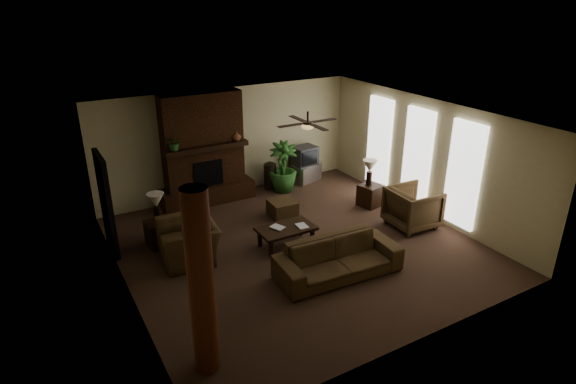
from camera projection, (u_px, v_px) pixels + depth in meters
room_shell at (298, 185)px, 9.66m from camera, size 7.00×7.00×7.00m
fireplace at (204, 158)px, 11.96m from camera, size 2.40×0.70×2.80m
windows at (417, 157)px, 11.42m from camera, size 0.08×3.65×2.35m
log_column at (201, 285)px, 6.39m from camera, size 0.36×0.36×2.80m
doorway at (106, 204)px, 9.65m from camera, size 0.10×1.00×2.10m
ceiling_fan at (308, 125)px, 9.64m from camera, size 1.35×1.35×0.37m
sofa at (338, 253)px, 9.00m from camera, size 2.45×0.85×0.94m
armchair_left at (188, 235)px, 9.51m from camera, size 0.89×1.28×1.07m
armchair_right at (413, 206)px, 10.85m from camera, size 0.99×1.05×1.03m
coffee_table at (286, 230)px, 10.08m from camera, size 1.20×0.70×0.43m
ottoman at (282, 209)px, 11.45m from camera, size 0.63×0.63×0.40m
tv_stand at (306, 172)px, 13.62m from camera, size 0.97×0.75×0.50m
tv at (305, 156)px, 13.39m from camera, size 0.70×0.59×0.52m
floor_vase at (270, 173)px, 13.02m from camera, size 0.34×0.34×0.77m
floor_plant at (283, 177)px, 12.89m from camera, size 1.19×1.53×0.75m
side_table_left at (159, 233)px, 10.14m from camera, size 0.53×0.53×0.55m
lamp_left at (156, 202)px, 9.84m from camera, size 0.43×0.43×0.65m
side_table_right at (370, 195)px, 12.02m from camera, size 0.60×0.60×0.55m
lamp_right at (370, 168)px, 11.76m from camera, size 0.41×0.41×0.65m
mantel_plant at (174, 144)px, 11.18m from camera, size 0.49×0.52×0.33m
mantel_vase at (237, 136)px, 11.94m from camera, size 0.28×0.28×0.22m
book_a at (274, 224)px, 9.89m from camera, size 0.21×0.11×0.29m
book_b at (297, 221)px, 10.00m from camera, size 0.21×0.05×0.29m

